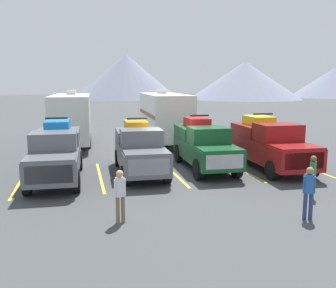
{
  "coord_description": "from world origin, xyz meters",
  "views": [
    {
      "loc": [
        -4.25,
        -16.44,
        4.19
      ],
      "look_at": [
        0.0,
        1.14,
        1.2
      ],
      "focal_mm": 39.93,
      "sensor_mm": 36.0,
      "label": 1
    }
  ],
  "objects_px": {
    "pickup_truck_c": "(204,144)",
    "person_c": "(313,174)",
    "pickup_truck_a": "(56,152)",
    "camper_trailer_b": "(165,116)",
    "pickup_truck_d": "(270,143)",
    "person_b": "(309,189)",
    "person_a": "(120,193)",
    "camper_trailer_a": "(71,117)",
    "pickup_truck_b": "(139,149)"
  },
  "relations": [
    {
      "from": "camper_trailer_b",
      "to": "person_b",
      "type": "relative_size",
      "value": 5.25
    },
    {
      "from": "pickup_truck_c",
      "to": "person_a",
      "type": "relative_size",
      "value": 3.39
    },
    {
      "from": "pickup_truck_d",
      "to": "person_c",
      "type": "bearing_deg",
      "value": -100.56
    },
    {
      "from": "person_a",
      "to": "pickup_truck_a",
      "type": "bearing_deg",
      "value": 109.96
    },
    {
      "from": "pickup_truck_b",
      "to": "pickup_truck_d",
      "type": "distance_m",
      "value": 6.43
    },
    {
      "from": "camper_trailer_a",
      "to": "person_c",
      "type": "bearing_deg",
      "value": -57.32
    },
    {
      "from": "pickup_truck_b",
      "to": "person_a",
      "type": "relative_size",
      "value": 3.38
    },
    {
      "from": "pickup_truck_a",
      "to": "pickup_truck_b",
      "type": "bearing_deg",
      "value": 4.83
    },
    {
      "from": "camper_trailer_a",
      "to": "camper_trailer_b",
      "type": "height_order",
      "value": "camper_trailer_b"
    },
    {
      "from": "pickup_truck_d",
      "to": "person_b",
      "type": "xyz_separation_m",
      "value": [
        -2.35,
        -6.74,
        -0.27
      ]
    },
    {
      "from": "camper_trailer_b",
      "to": "person_b",
      "type": "height_order",
      "value": "camper_trailer_b"
    },
    {
      "from": "pickup_truck_d",
      "to": "person_b",
      "type": "bearing_deg",
      "value": -109.19
    },
    {
      "from": "pickup_truck_b",
      "to": "person_b",
      "type": "height_order",
      "value": "pickup_truck_b"
    },
    {
      "from": "pickup_truck_d",
      "to": "person_a",
      "type": "distance_m",
      "value": 9.82
    },
    {
      "from": "pickup_truck_d",
      "to": "person_c",
      "type": "relative_size",
      "value": 3.72
    },
    {
      "from": "person_b",
      "to": "person_c",
      "type": "distance_m",
      "value": 2.39
    },
    {
      "from": "pickup_truck_b",
      "to": "pickup_truck_c",
      "type": "height_order",
      "value": "pickup_truck_c"
    },
    {
      "from": "camper_trailer_a",
      "to": "person_b",
      "type": "bearing_deg",
      "value": -64.9
    },
    {
      "from": "camper_trailer_a",
      "to": "person_a",
      "type": "distance_m",
      "value": 14.45
    },
    {
      "from": "person_c",
      "to": "pickup_truck_d",
      "type": "bearing_deg",
      "value": 79.44
    },
    {
      "from": "pickup_truck_a",
      "to": "camper_trailer_b",
      "type": "height_order",
      "value": "camper_trailer_b"
    },
    {
      "from": "pickup_truck_b",
      "to": "person_b",
      "type": "relative_size",
      "value": 3.33
    },
    {
      "from": "camper_trailer_a",
      "to": "person_b",
      "type": "xyz_separation_m",
      "value": [
        7.21,
        -15.4,
        -0.99
      ]
    },
    {
      "from": "pickup_truck_a",
      "to": "pickup_truck_d",
      "type": "height_order",
      "value": "same"
    },
    {
      "from": "pickup_truck_c",
      "to": "person_c",
      "type": "height_order",
      "value": "pickup_truck_c"
    },
    {
      "from": "pickup_truck_c",
      "to": "camper_trailer_b",
      "type": "bearing_deg",
      "value": 91.41
    },
    {
      "from": "pickup_truck_b",
      "to": "camper_trailer_a",
      "type": "bearing_deg",
      "value": 110.93
    },
    {
      "from": "pickup_truck_b",
      "to": "camper_trailer_b",
      "type": "xyz_separation_m",
      "value": [
        3.02,
        7.82,
        0.8
      ]
    },
    {
      "from": "camper_trailer_a",
      "to": "camper_trailer_b",
      "type": "bearing_deg",
      "value": -3.59
    },
    {
      "from": "pickup_truck_c",
      "to": "person_b",
      "type": "height_order",
      "value": "pickup_truck_c"
    },
    {
      "from": "pickup_truck_c",
      "to": "person_c",
      "type": "distance_m",
      "value": 5.95
    },
    {
      "from": "camper_trailer_a",
      "to": "person_a",
      "type": "relative_size",
      "value": 5.15
    },
    {
      "from": "camper_trailer_b",
      "to": "person_c",
      "type": "bearing_deg",
      "value": -79.23
    },
    {
      "from": "pickup_truck_a",
      "to": "camper_trailer_b",
      "type": "distance_m",
      "value": 10.58
    },
    {
      "from": "pickup_truck_d",
      "to": "person_a",
      "type": "relative_size",
      "value": 3.59
    },
    {
      "from": "pickup_truck_c",
      "to": "person_b",
      "type": "bearing_deg",
      "value": -83.35
    },
    {
      "from": "camper_trailer_a",
      "to": "camper_trailer_b",
      "type": "relative_size",
      "value": 0.97
    },
    {
      "from": "person_a",
      "to": "pickup_truck_c",
      "type": "bearing_deg",
      "value": 52.77
    },
    {
      "from": "camper_trailer_a",
      "to": "camper_trailer_b",
      "type": "xyz_separation_m",
      "value": [
        6.16,
        -0.39,
        0.02
      ]
    },
    {
      "from": "pickup_truck_b",
      "to": "pickup_truck_d",
      "type": "height_order",
      "value": "pickup_truck_d"
    },
    {
      "from": "pickup_truck_a",
      "to": "pickup_truck_c",
      "type": "distance_m",
      "value": 6.93
    },
    {
      "from": "person_a",
      "to": "person_c",
      "type": "bearing_deg",
      "value": 6.75
    },
    {
      "from": "pickup_truck_c",
      "to": "camper_trailer_a",
      "type": "bearing_deg",
      "value": 128.38
    },
    {
      "from": "pickup_truck_d",
      "to": "camper_trailer_b",
      "type": "distance_m",
      "value": 8.97
    },
    {
      "from": "pickup_truck_b",
      "to": "camper_trailer_a",
      "type": "height_order",
      "value": "camper_trailer_a"
    },
    {
      "from": "camper_trailer_a",
      "to": "person_b",
      "type": "distance_m",
      "value": 17.03
    },
    {
      "from": "pickup_truck_a",
      "to": "pickup_truck_c",
      "type": "height_order",
      "value": "pickup_truck_a"
    },
    {
      "from": "pickup_truck_a",
      "to": "person_c",
      "type": "xyz_separation_m",
      "value": [
        9.21,
        -4.97,
        -0.31
      ]
    },
    {
      "from": "camper_trailer_b",
      "to": "person_c",
      "type": "relative_size",
      "value": 5.51
    },
    {
      "from": "camper_trailer_b",
      "to": "pickup_truck_a",
      "type": "bearing_deg",
      "value": -129.56
    }
  ]
}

